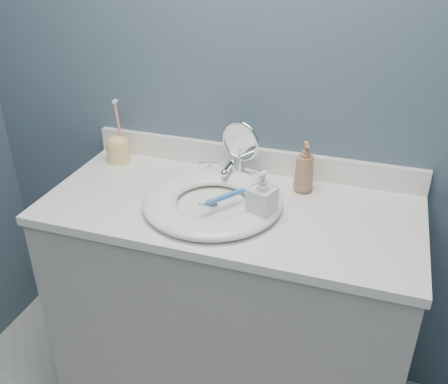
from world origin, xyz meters
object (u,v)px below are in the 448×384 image
at_px(soap_bottle_clear, 262,197).
at_px(toothbrush_holder, 118,148).
at_px(soap_bottle_amber, 304,167).
at_px(makeup_mirror, 240,148).

xyz_separation_m(soap_bottle_clear, toothbrush_holder, (-0.62, 0.24, -0.03)).
xyz_separation_m(soap_bottle_amber, soap_bottle_clear, (-0.09, -0.23, -0.01)).
distance_m(soap_bottle_amber, toothbrush_holder, 0.71).
distance_m(makeup_mirror, toothbrush_holder, 0.48).
xyz_separation_m(makeup_mirror, soap_bottle_clear, (0.14, -0.25, -0.03)).
relative_size(soap_bottle_amber, soap_bottle_clear, 1.07).
bearing_deg(soap_bottle_clear, toothbrush_holder, 178.22).
height_order(soap_bottle_clear, toothbrush_holder, toothbrush_holder).
bearing_deg(soap_bottle_amber, makeup_mirror, 154.95).
relative_size(makeup_mirror, soap_bottle_amber, 1.22).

